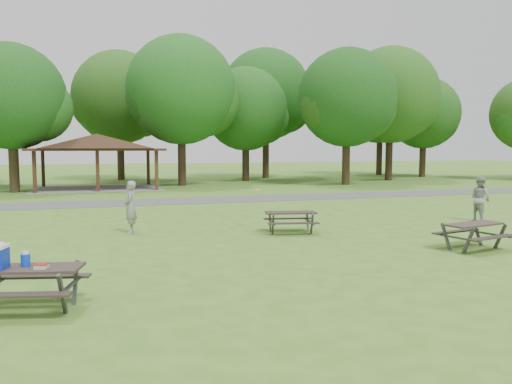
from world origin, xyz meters
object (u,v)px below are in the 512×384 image
(picnic_table_middle, at_px, (291,217))
(frisbee_thrower, at_px, (130,207))
(picnic_table_near, at_px, (17,270))
(frisbee_catcher, at_px, (480,199))

(picnic_table_middle, height_order, frisbee_thrower, frisbee_thrower)
(picnic_table_near, xyz_separation_m, frisbee_thrower, (2.38, 7.50, 0.15))
(picnic_table_middle, bearing_deg, picnic_table_near, -141.49)
(picnic_table_middle, bearing_deg, frisbee_catcher, 2.26)
(frisbee_thrower, height_order, frisbee_catcher, frisbee_thrower)
(frisbee_thrower, bearing_deg, frisbee_catcher, 90.50)
(picnic_table_middle, relative_size, frisbee_catcher, 1.11)
(picnic_table_near, relative_size, frisbee_catcher, 1.22)
(picnic_table_near, bearing_deg, picnic_table_middle, 38.51)
(picnic_table_near, distance_m, picnic_table_middle, 9.45)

